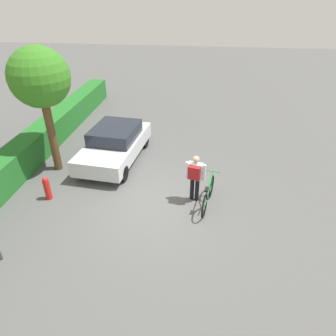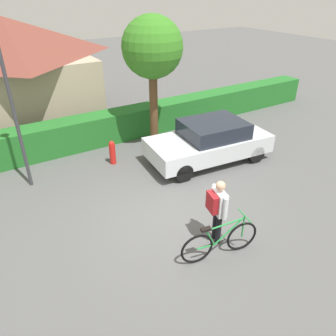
{
  "view_description": "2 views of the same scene",
  "coord_description": "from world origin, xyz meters",
  "px_view_note": "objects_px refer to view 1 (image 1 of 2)",
  "views": [
    {
      "loc": [
        -7.64,
        -1.38,
        5.98
      ],
      "look_at": [
        0.86,
        -0.3,
        0.85
      ],
      "focal_mm": 32.5,
      "sensor_mm": 36.0,
      "label": 1
    },
    {
      "loc": [
        -3.61,
        -5.6,
        5.26
      ],
      "look_at": [
        0.29,
        0.75,
        1.01
      ],
      "focal_mm": 35.01,
      "sensor_mm": 36.0,
      "label": 2
    }
  ],
  "objects_px": {
    "parked_car_near": "(115,143)",
    "person_rider": "(195,175)",
    "bicycle": "(208,195)",
    "tree_kerbside": "(40,79)",
    "fire_hydrant": "(47,188)"
  },
  "relations": [
    {
      "from": "parked_car_near",
      "to": "bicycle",
      "type": "xyz_separation_m",
      "value": [
        -2.55,
        -3.67,
        -0.3
      ]
    },
    {
      "from": "person_rider",
      "to": "tree_kerbside",
      "type": "xyz_separation_m",
      "value": [
        1.35,
        5.22,
        2.42
      ]
    },
    {
      "from": "fire_hydrant",
      "to": "parked_car_near",
      "type": "bearing_deg",
      "value": -27.4
    },
    {
      "from": "bicycle",
      "to": "tree_kerbside",
      "type": "height_order",
      "value": "tree_kerbside"
    },
    {
      "from": "tree_kerbside",
      "to": "parked_car_near",
      "type": "bearing_deg",
      "value": -64.1
    },
    {
      "from": "person_rider",
      "to": "fire_hydrant",
      "type": "xyz_separation_m",
      "value": [
        -0.53,
        4.7,
        -0.55
      ]
    },
    {
      "from": "tree_kerbside",
      "to": "bicycle",
      "type": "bearing_deg",
      "value": -105.58
    },
    {
      "from": "person_rider",
      "to": "fire_hydrant",
      "type": "bearing_deg",
      "value": 96.39
    },
    {
      "from": "person_rider",
      "to": "parked_car_near",
      "type": "bearing_deg",
      "value": 54.34
    },
    {
      "from": "parked_car_near",
      "to": "person_rider",
      "type": "height_order",
      "value": "person_rider"
    },
    {
      "from": "bicycle",
      "to": "fire_hydrant",
      "type": "xyz_separation_m",
      "value": [
        -0.29,
        5.14,
        0.01
      ]
    },
    {
      "from": "person_rider",
      "to": "fire_hydrant",
      "type": "distance_m",
      "value": 4.76
    },
    {
      "from": "bicycle",
      "to": "tree_kerbside",
      "type": "distance_m",
      "value": 6.6
    },
    {
      "from": "tree_kerbside",
      "to": "fire_hydrant",
      "type": "bearing_deg",
      "value": -164.39
    },
    {
      "from": "tree_kerbside",
      "to": "person_rider",
      "type": "bearing_deg",
      "value": -104.45
    }
  ]
}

